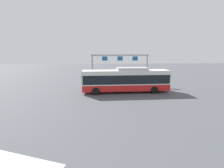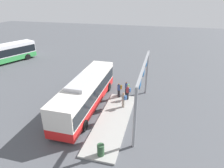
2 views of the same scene
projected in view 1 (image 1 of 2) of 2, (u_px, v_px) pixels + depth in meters
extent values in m
plane|color=#4C4F54|center=(125.00, 92.00, 23.98)|extent=(120.00, 120.00, 0.00)
cube|color=#9E9E99|center=(134.00, 87.00, 27.34)|extent=(10.00, 2.80, 0.16)
cube|color=red|center=(126.00, 87.00, 23.84)|extent=(11.92, 2.53, 0.85)
cube|color=silver|center=(126.00, 77.00, 23.59)|extent=(11.92, 2.53, 1.90)
cube|color=black|center=(126.00, 78.00, 23.62)|extent=(11.68, 2.57, 1.20)
cube|color=black|center=(82.00, 78.00, 23.07)|extent=(0.05, 2.13, 1.50)
cube|color=#B7B7BC|center=(132.00, 69.00, 23.46)|extent=(4.17, 1.76, 0.36)
cube|color=orange|center=(83.00, 72.00, 22.92)|extent=(0.13, 1.75, 0.28)
cylinder|color=black|center=(96.00, 91.00, 22.34)|extent=(1.00, 0.30, 1.00)
cylinder|color=black|center=(96.00, 87.00, 24.69)|extent=(1.00, 0.30, 1.00)
cylinder|color=black|center=(154.00, 90.00, 23.06)|extent=(1.00, 0.30, 1.00)
cylinder|color=black|center=(149.00, 86.00, 25.40)|extent=(1.00, 0.30, 1.00)
cylinder|color=black|center=(107.00, 83.00, 27.45)|extent=(0.30, 0.30, 0.85)
cylinder|color=maroon|center=(107.00, 79.00, 27.31)|extent=(0.36, 0.36, 0.60)
sphere|color=#9E755B|center=(107.00, 76.00, 27.24)|extent=(0.22, 0.22, 0.22)
cube|color=#335993|center=(107.00, 79.00, 27.56)|extent=(0.29, 0.20, 0.40)
cylinder|color=black|center=(105.00, 85.00, 26.37)|extent=(0.33, 0.33, 0.85)
cylinder|color=#334C8C|center=(105.00, 80.00, 26.24)|extent=(0.41, 0.41, 0.60)
sphere|color=#9E755B|center=(105.00, 77.00, 26.16)|extent=(0.22, 0.22, 0.22)
cube|color=#BF7F1E|center=(105.00, 80.00, 26.47)|extent=(0.31, 0.24, 0.40)
cylinder|color=black|center=(99.00, 85.00, 27.00)|extent=(0.32, 0.32, 0.85)
cylinder|color=#334C8C|center=(99.00, 80.00, 26.87)|extent=(0.39, 0.39, 0.60)
sphere|color=brown|center=(99.00, 78.00, 26.79)|extent=(0.22, 0.22, 0.22)
cube|color=#4C8447|center=(100.00, 80.00, 27.12)|extent=(0.30, 0.22, 0.40)
cylinder|color=gray|center=(118.00, 83.00, 27.48)|extent=(0.37, 0.37, 0.85)
cylinder|color=gray|center=(118.00, 79.00, 27.34)|extent=(0.45, 0.45, 0.60)
sphere|color=#9E755B|center=(118.00, 76.00, 27.27)|extent=(0.22, 0.22, 0.22)
cube|color=#335993|center=(118.00, 79.00, 27.58)|extent=(0.33, 0.28, 0.40)
cylinder|color=gray|center=(147.00, 69.00, 29.42)|extent=(0.24, 0.24, 5.20)
cylinder|color=gray|center=(92.00, 70.00, 28.60)|extent=(0.24, 0.24, 5.20)
cube|color=gray|center=(120.00, 55.00, 28.56)|extent=(9.77, 0.20, 0.24)
cube|color=#144C8C|center=(135.00, 58.00, 28.89)|extent=(0.90, 0.08, 0.70)
cube|color=#144C8C|center=(120.00, 59.00, 28.66)|extent=(0.90, 0.08, 0.70)
cube|color=#144C8C|center=(105.00, 59.00, 28.44)|extent=(0.90, 0.08, 0.70)
cylinder|color=#2D5133|center=(160.00, 83.00, 27.85)|extent=(0.52, 0.52, 0.90)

